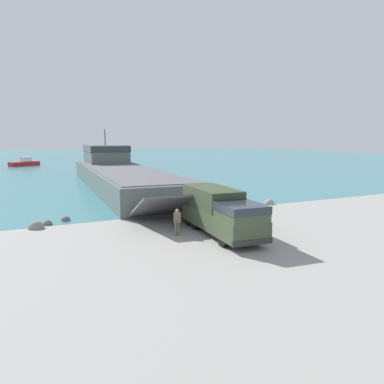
# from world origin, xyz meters

# --- Properties ---
(ground_plane) EXTENTS (240.00, 240.00, 0.00)m
(ground_plane) POSITION_xyz_m (0.00, 0.00, 0.00)
(ground_plane) COLOR gray
(water_surface) EXTENTS (240.00, 180.00, 0.01)m
(water_surface) POSITION_xyz_m (0.00, 94.58, 0.00)
(water_surface) COLOR teal
(water_surface) RESTS_ON ground_plane
(landing_craft) EXTENTS (10.70, 42.35, 7.52)m
(landing_craft) POSITION_xyz_m (-0.31, 25.29, 1.83)
(landing_craft) COLOR #56605B
(landing_craft) RESTS_ON ground_plane
(military_truck) EXTENTS (3.22, 8.43, 2.89)m
(military_truck) POSITION_xyz_m (-1.22, -2.74, 1.53)
(military_truck) COLOR #3D4C33
(military_truck) RESTS_ON ground_plane
(soldier_on_ramp) EXTENTS (0.49, 0.35, 1.73)m
(soldier_on_ramp) POSITION_xyz_m (-3.85, -1.75, 1.00)
(soldier_on_ramp) COLOR #6B664C
(soldier_on_ramp) RESTS_ON ground_plane
(moored_boat_a) EXTENTS (6.74, 5.26, 1.97)m
(moored_boat_a) POSITION_xyz_m (-9.94, 68.72, 0.65)
(moored_boat_a) COLOR #B22323
(moored_boat_a) RESTS_ON ground_plane
(mooring_bollard) EXTENTS (0.25, 0.25, 0.67)m
(mooring_bollard) POSITION_xyz_m (2.86, 2.88, 0.36)
(mooring_bollard) COLOR #333338
(mooring_bollard) RESTS_ON ground_plane
(shoreline_rock_a) EXTENTS (0.69, 0.69, 0.69)m
(shoreline_rock_a) POSITION_xyz_m (-11.04, 5.15, 0.00)
(shoreline_rock_a) COLOR #66605B
(shoreline_rock_a) RESTS_ON ground_plane
(shoreline_rock_b) EXTENTS (0.70, 0.70, 0.70)m
(shoreline_rock_b) POSITION_xyz_m (-9.68, 5.97, 0.00)
(shoreline_rock_b) COLOR #66605B
(shoreline_rock_b) RESTS_ON ground_plane
(shoreline_rock_c) EXTENTS (0.95, 0.95, 0.95)m
(shoreline_rock_c) POSITION_xyz_m (8.63, 4.89, 0.00)
(shoreline_rock_c) COLOR gray
(shoreline_rock_c) RESTS_ON ground_plane
(shoreline_rock_d) EXTENTS (1.08, 1.08, 1.08)m
(shoreline_rock_d) POSITION_xyz_m (-11.87, 4.27, 0.00)
(shoreline_rock_d) COLOR gray
(shoreline_rock_d) RESTS_ON ground_plane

